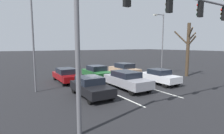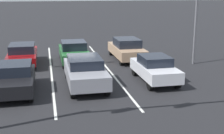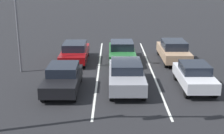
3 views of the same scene
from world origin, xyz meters
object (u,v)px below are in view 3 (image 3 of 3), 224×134
at_px(car_maroon_rightlane_second, 75,52).
at_px(car_tan_leftlane_second, 173,51).
at_px(car_silver_leftlane_front, 194,75).
at_px(car_darkgreen_midlane_second, 122,51).
at_px(traffic_signal_gantry, 84,2).
at_px(car_gray_midlane_front, 126,74).
at_px(car_black_rightlane_front, 63,78).

bearing_deg(car_maroon_rightlane_second, car_tan_leftlane_second, -179.17).
distance_m(car_silver_leftlane_front, car_maroon_rightlane_second, 9.38).
distance_m(car_darkgreen_midlane_second, traffic_signal_gantry, 12.05).
relative_size(car_gray_midlane_front, car_darkgreen_midlane_second, 1.05).
relative_size(car_silver_leftlane_front, car_darkgreen_midlane_second, 0.89).
height_order(car_gray_midlane_front, traffic_signal_gantry, traffic_signal_gantry).
relative_size(car_black_rightlane_front, car_darkgreen_midlane_second, 0.92).
xyz_separation_m(car_silver_leftlane_front, car_black_rightlane_front, (7.46, 0.36, -0.02)).
distance_m(car_tan_leftlane_second, car_maroon_rightlane_second, 7.37).
relative_size(car_black_rightlane_front, car_maroon_rightlane_second, 0.93).
xyz_separation_m(car_black_rightlane_front, car_maroon_rightlane_second, (0.01, -6.04, -0.00)).
bearing_deg(car_tan_leftlane_second, car_silver_leftlane_front, 90.88).
relative_size(car_tan_leftlane_second, car_maroon_rightlane_second, 1.02).
relative_size(car_darkgreen_midlane_second, car_tan_leftlane_second, 0.99).
distance_m(car_silver_leftlane_front, car_black_rightlane_front, 7.46).
xyz_separation_m(car_darkgreen_midlane_second, traffic_signal_gantry, (1.78, 10.98, 4.62)).
bearing_deg(car_tan_leftlane_second, car_maroon_rightlane_second, 0.83).
height_order(car_tan_leftlane_second, car_maroon_rightlane_second, car_tan_leftlane_second).
xyz_separation_m(car_silver_leftlane_front, traffic_signal_gantry, (5.74, 5.25, 4.61)).
relative_size(car_gray_midlane_front, car_black_rightlane_front, 1.14).
xyz_separation_m(car_darkgreen_midlane_second, car_maroon_rightlane_second, (3.50, 0.05, -0.01)).
relative_size(car_darkgreen_midlane_second, car_maroon_rightlane_second, 1.01).
bearing_deg(traffic_signal_gantry, car_maroon_rightlane_second, -81.06).
distance_m(car_darkgreen_midlane_second, car_tan_leftlane_second, 3.87).
height_order(car_silver_leftlane_front, car_maroon_rightlane_second, car_silver_leftlane_front).
distance_m(car_darkgreen_midlane_second, car_maroon_rightlane_second, 3.50).
bearing_deg(traffic_signal_gantry, car_silver_leftlane_front, -137.53).
height_order(car_silver_leftlane_front, car_tan_leftlane_second, car_tan_leftlane_second).
bearing_deg(car_silver_leftlane_front, traffic_signal_gantry, 42.47).
xyz_separation_m(car_black_rightlane_front, car_darkgreen_midlane_second, (-3.50, -6.09, 0.00)).
xyz_separation_m(car_silver_leftlane_front, car_maroon_rightlane_second, (7.46, -5.68, -0.02)).
xyz_separation_m(car_maroon_rightlane_second, traffic_signal_gantry, (-1.72, 10.94, 4.63)).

